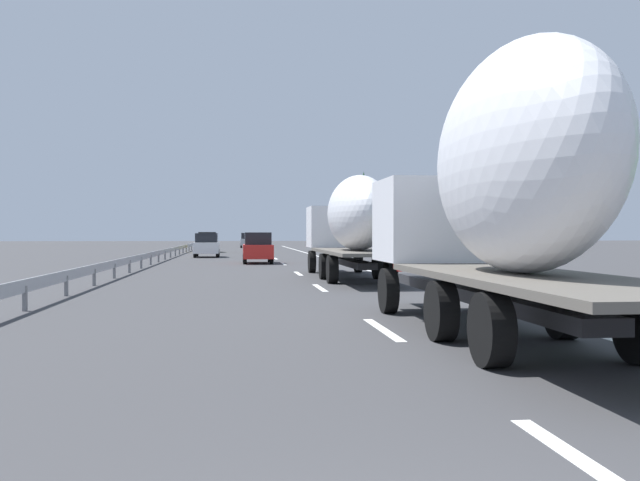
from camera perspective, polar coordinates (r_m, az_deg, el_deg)
name	(u,v)px	position (r m, az deg, el deg)	size (l,w,h in m)	color
ground_plane	(254,264)	(43.12, -5.38, -1.88)	(260.00, 260.00, 0.00)	#38383A
lane_stripe_0	(604,475)	(6.07, 21.91, -17.16)	(3.20, 0.20, 0.01)	white
lane_stripe_1	(383,329)	(13.73, 5.08, -7.14)	(3.20, 0.20, 0.01)	white
lane_stripe_2	(320,288)	(23.98, -0.01, -3.83)	(3.20, 0.20, 0.01)	white
lane_stripe_3	(298,273)	(32.48, -1.77, -2.68)	(3.20, 0.20, 0.01)	white
lane_stripe_4	(284,264)	(42.70, -2.94, -1.90)	(3.20, 0.20, 0.01)	white
lane_stripe_5	(276,259)	(51.73, -3.60, -1.47)	(3.20, 0.20, 0.01)	white
edge_line_right	(332,260)	(48.54, 1.00, -1.60)	(110.00, 0.20, 0.01)	white
truck_lead	(352,222)	(28.46, 2.58, 1.53)	(13.20, 2.55, 4.06)	silver
truck_trailing	(499,185)	(12.86, 14.21, 4.33)	(12.04, 2.55, 4.95)	silver
car_silver_hatch	(247,240)	(91.37, -5.89, 0.02)	(4.16, 1.76, 1.92)	#ADB2B7
car_red_compact	(258,248)	(43.73, -5.05, -0.60)	(4.22, 1.82, 1.91)	red
car_yellow_coupe	(208,242)	(69.83, -9.05, -0.14)	(4.22, 1.89, 1.98)	gold
car_white_van	(207,245)	(55.48, -9.12, -0.37)	(4.13, 1.90, 1.86)	white
road_sign	(351,229)	(47.99, 2.53, 0.95)	(0.10, 0.90, 3.11)	gray
tree_0	(364,202)	(63.02, 3.54, 3.10)	(2.43, 2.43, 7.36)	#472D19
tree_1	(344,213)	(73.28, 1.94, 2.19)	(3.00, 3.00, 5.95)	#472D19
guardrail_median	(159,253)	(46.36, -12.90, -1.01)	(94.00, 0.10, 0.76)	#9EA0A5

